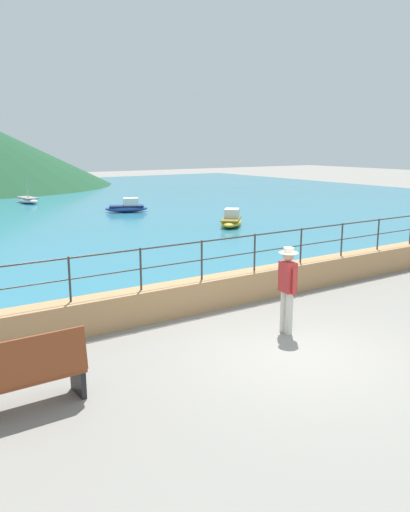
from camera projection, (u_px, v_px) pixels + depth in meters
name	position (u px, v px, depth m)	size (l,w,h in m)	color
ground_plane	(299.00, 355.00, 9.33)	(120.00, 120.00, 0.00)	gray
promenade_wall	(202.00, 294.00, 11.86)	(20.00, 0.56, 0.70)	tan
railing	(202.00, 253.00, 11.66)	(18.44, 0.04, 0.90)	#383330
bench_main	(25.00, 374.00, 7.26)	(1.71, 0.58, 1.13)	brown
person_walking	(287.00, 286.00, 10.21)	(0.38, 0.56, 1.75)	beige
boat_0	(231.00, 220.00, 23.43)	(2.22, 2.30, 0.76)	gold
boat_1	(127.00, 207.00, 28.24)	(2.47, 1.73, 0.76)	#2D4C9E
boat_2	(28.00, 200.00, 32.49)	(1.13, 2.38, 1.57)	white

